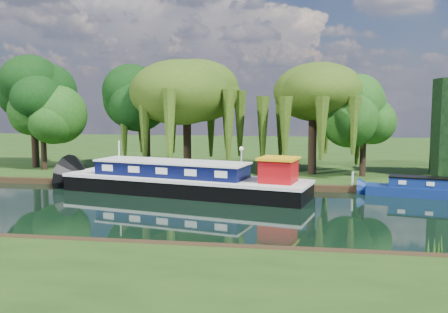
# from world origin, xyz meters

# --- Properties ---
(ground) EXTENTS (120.00, 120.00, 0.00)m
(ground) POSITION_xyz_m (0.00, 0.00, 0.00)
(ground) COLOR black
(far_bank) EXTENTS (120.00, 52.00, 0.45)m
(far_bank) POSITION_xyz_m (0.00, 34.00, 0.23)
(far_bank) COLOR #1A360E
(far_bank) RESTS_ON ground
(dutch_barge) EXTENTS (18.54, 7.97, 3.82)m
(dutch_barge) POSITION_xyz_m (-2.90, 5.54, 0.95)
(dutch_barge) COLOR black
(dutch_barge) RESTS_ON ground
(narrowboat) EXTENTS (10.39, 3.83, 1.50)m
(narrowboat) POSITION_xyz_m (14.96, 6.82, 0.53)
(narrowboat) COLOR navy
(narrowboat) RESTS_ON ground
(red_dinghy) EXTENTS (3.76, 2.80, 0.75)m
(red_dinghy) POSITION_xyz_m (-8.72, 6.39, 0.00)
(red_dinghy) COLOR #970B0E
(red_dinghy) RESTS_ON ground
(willow_left) EXTENTS (7.77, 7.77, 9.32)m
(willow_left) POSITION_xyz_m (-4.70, 13.80, 7.22)
(willow_left) COLOR black
(willow_left) RESTS_ON far_bank
(willow_right) EXTENTS (7.05, 7.05, 8.59)m
(willow_right) POSITION_xyz_m (6.14, 13.89, 6.72)
(willow_right) COLOR black
(willow_right) RESTS_ON far_bank
(tree_far_left) EXTENTS (4.53, 4.53, 7.31)m
(tree_far_left) POSITION_xyz_m (-17.83, 12.99, 5.46)
(tree_far_left) COLOR black
(tree_far_left) RESTS_ON far_bank
(tree_far_back) EXTENTS (5.56, 5.56, 9.36)m
(tree_far_back) POSITION_xyz_m (-19.44, 14.36, 6.97)
(tree_far_back) COLOR black
(tree_far_back) RESTS_ON far_bank
(tree_far_mid) EXTENTS (5.29, 5.29, 8.66)m
(tree_far_mid) POSITION_xyz_m (-8.77, 15.04, 6.42)
(tree_far_mid) COLOR black
(tree_far_mid) RESTS_ON far_bank
(tree_far_right) EXTENTS (4.38, 4.38, 7.16)m
(tree_far_right) POSITION_xyz_m (10.24, 13.22, 5.39)
(tree_far_right) COLOR black
(tree_far_right) RESTS_ON far_bank
(lamppost) EXTENTS (0.36, 0.36, 2.56)m
(lamppost) POSITION_xyz_m (0.50, 10.50, 2.42)
(lamppost) COLOR silver
(lamppost) RESTS_ON far_bank
(mooring_posts) EXTENTS (19.16, 0.16, 1.00)m
(mooring_posts) POSITION_xyz_m (-0.50, 8.40, 0.95)
(mooring_posts) COLOR silver
(mooring_posts) RESTS_ON far_bank
(reeds_near) EXTENTS (33.70, 1.50, 1.10)m
(reeds_near) POSITION_xyz_m (6.87, -7.57, 0.55)
(reeds_near) COLOR #194913
(reeds_near) RESTS_ON ground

